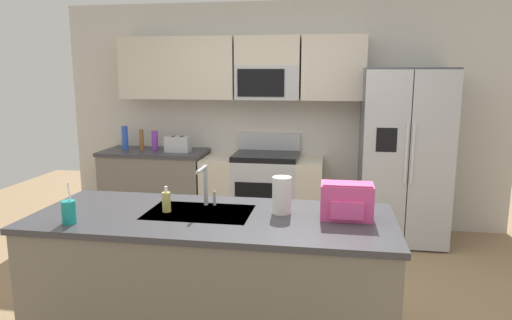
{
  "coord_description": "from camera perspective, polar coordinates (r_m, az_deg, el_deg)",
  "views": [
    {
      "loc": [
        0.6,
        -3.3,
        1.79
      ],
      "look_at": [
        -0.04,
        0.6,
        1.05
      ],
      "focal_mm": 32.43,
      "sensor_mm": 36.0,
      "label": 1
    }
  ],
  "objects": [
    {
      "name": "toaster",
      "position": [
        5.4,
        -9.62,
        1.95
      ],
      "size": [
        0.28,
        0.16,
        0.18
      ],
      "color": "#B7BABF",
      "rests_on": "back_counter"
    },
    {
      "name": "back_counter",
      "position": [
        5.66,
        -12.26,
        -3.31
      ],
      "size": [
        1.22,
        0.63,
        0.9
      ],
      "color": "slate",
      "rests_on": "ground"
    },
    {
      "name": "island_counter",
      "position": [
        3.15,
        -5.3,
        -14.54
      ],
      "size": [
        2.31,
        0.92,
        0.9
      ],
      "color": "slate",
      "rests_on": "ground"
    },
    {
      "name": "kitchen_wall_unit",
      "position": [
        5.44,
        1.51,
        7.27
      ],
      "size": [
        5.2,
        0.43,
        2.6
      ],
      "color": "beige",
      "rests_on": "ground"
    },
    {
      "name": "bottle_purple",
      "position": [
        5.56,
        -12.37,
        2.35
      ],
      "size": [
        0.07,
        0.07,
        0.23
      ],
      "primitive_type": "cylinder",
      "color": "purple",
      "rests_on": "back_counter"
    },
    {
      "name": "range_oven",
      "position": [
        5.33,
        0.84,
        -4.02
      ],
      "size": [
        1.36,
        0.61,
        1.1
      ],
      "color": "#B7BABF",
      "rests_on": "ground"
    },
    {
      "name": "drink_cup_teal",
      "position": [
        3.01,
        -22.09,
        -5.95
      ],
      "size": [
        0.08,
        0.08,
        0.26
      ],
      "color": "teal",
      "rests_on": "island_counter"
    },
    {
      "name": "ground_plane",
      "position": [
        3.8,
        -0.91,
        -17.48
      ],
      "size": [
        9.0,
        9.0,
        0.0
      ],
      "primitive_type": "plane",
      "color": "#997A56",
      "rests_on": "ground"
    },
    {
      "name": "soap_dispenser",
      "position": [
        3.09,
        -10.99,
        -5.05
      ],
      "size": [
        0.06,
        0.06,
        0.17
      ],
      "color": "#D8CC66",
      "rests_on": "island_counter"
    },
    {
      "name": "refrigerator",
      "position": [
        5.16,
        17.72,
        0.45
      ],
      "size": [
        0.9,
        0.76,
        1.85
      ],
      "color": "#4C4F54",
      "rests_on": "ground"
    },
    {
      "name": "paper_towel_roll",
      "position": [
        2.99,
        3.2,
        -4.35
      ],
      "size": [
        0.12,
        0.12,
        0.24
      ],
      "primitive_type": "cylinder",
      "color": "white",
      "rests_on": "island_counter"
    },
    {
      "name": "pepper_mill",
      "position": [
        5.61,
        -13.94,
        2.44
      ],
      "size": [
        0.05,
        0.05,
        0.24
      ],
      "primitive_type": "cylinder",
      "color": "brown",
      "rests_on": "back_counter"
    },
    {
      "name": "backpack",
      "position": [
        2.93,
        11.13,
        -4.89
      ],
      "size": [
        0.32,
        0.22,
        0.23
      ],
      "color": "#EA4C93",
      "rests_on": "island_counter"
    },
    {
      "name": "bottle_blue",
      "position": [
        5.71,
        -15.86,
        2.66
      ],
      "size": [
        0.07,
        0.07,
        0.28
      ],
      "primitive_type": "cylinder",
      "color": "blue",
      "rests_on": "back_counter"
    },
    {
      "name": "sink_faucet",
      "position": [
        3.15,
        -6.26,
        -2.73
      ],
      "size": [
        0.09,
        0.21,
        0.28
      ],
      "color": "#B7BABF",
      "rests_on": "island_counter"
    }
  ]
}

